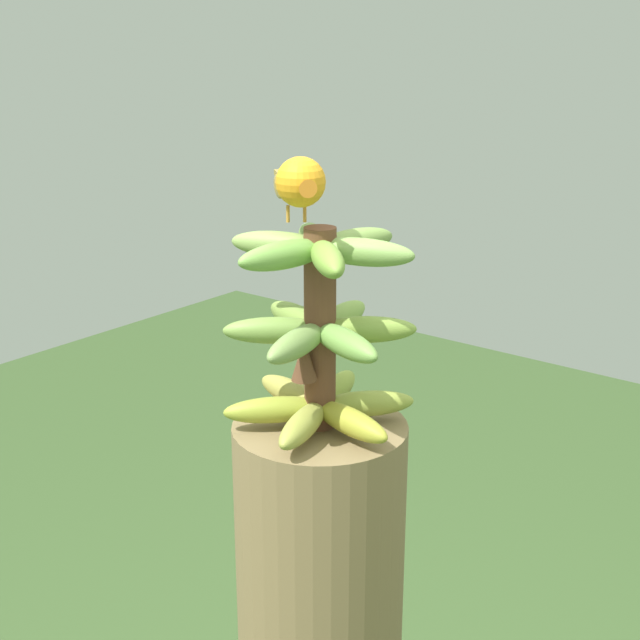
# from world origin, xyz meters

# --- Properties ---
(banana_bunch) EXTENTS (0.27, 0.28, 0.29)m
(banana_bunch) POSITION_xyz_m (-0.00, 0.00, 1.54)
(banana_bunch) COLOR brown
(banana_bunch) RESTS_ON banana_tree
(perched_bird) EXTENTS (0.17, 0.19, 0.10)m
(perched_bird) POSITION_xyz_m (-0.01, 0.03, 1.74)
(perched_bird) COLOR #C68933
(perched_bird) RESTS_ON banana_bunch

